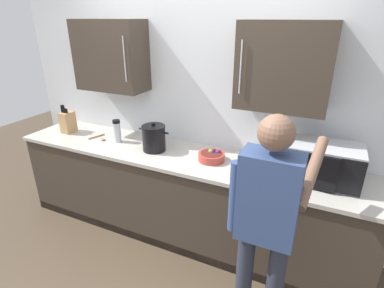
{
  "coord_description": "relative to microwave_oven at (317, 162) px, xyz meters",
  "views": [
    {
      "loc": [
        1.2,
        -1.42,
        2.11
      ],
      "look_at": [
        0.15,
        0.82,
        1.05
      ],
      "focal_mm": 28.18,
      "sensor_mm": 36.0,
      "label": 1
    }
  ],
  "objects": [
    {
      "name": "thermos_flask",
      "position": [
        -1.91,
        -0.03,
        -0.03
      ],
      "size": [
        0.08,
        0.08,
        0.23
      ],
      "color": "#B7BABF",
      "rests_on": "counter_unit"
    },
    {
      "name": "counter_unit",
      "position": [
        -1.19,
        -0.04,
        -0.6
      ],
      "size": [
        3.48,
        0.67,
        0.9
      ],
      "color": "#3D3328",
      "rests_on": "ground_plane"
    },
    {
      "name": "knife_block",
      "position": [
        -2.59,
        -0.04,
        -0.03
      ],
      "size": [
        0.11,
        0.15,
        0.32
      ],
      "color": "tan",
      "rests_on": "counter_unit"
    },
    {
      "name": "stock_pot",
      "position": [
        -1.46,
        -0.06,
        -0.02
      ],
      "size": [
        0.32,
        0.23,
        0.28
      ],
      "color": "black",
      "rests_on": "counter_unit"
    },
    {
      "name": "back_wall_tiled",
      "position": [
        -1.19,
        0.29,
        0.31
      ],
      "size": [
        4.07,
        0.44,
        2.51
      ],
      "color": "silver",
      "rests_on": "ground_plane"
    },
    {
      "name": "person_figure",
      "position": [
        -0.21,
        -0.81,
        -0.07
      ],
      "size": [
        0.5,
        0.61,
        1.65
      ],
      "color": "#282D3D",
      "rests_on": "ground_plane"
    },
    {
      "name": "wooden_spoon",
      "position": [
        -2.14,
        -0.05,
        -0.14
      ],
      "size": [
        0.19,
        0.18,
        0.02
      ],
      "color": "#A37547",
      "rests_on": "counter_unit"
    },
    {
      "name": "fruit_bowl",
      "position": [
        -0.87,
        -0.03,
        -0.11
      ],
      "size": [
        0.24,
        0.24,
        0.1
      ],
      "color": "#AD3D33",
      "rests_on": "counter_unit"
    },
    {
      "name": "microwave_oven",
      "position": [
        0.0,
        0.0,
        0.0
      ],
      "size": [
        0.59,
        0.38,
        0.3
      ],
      "color": "#B7BABF",
      "rests_on": "counter_unit"
    }
  ]
}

